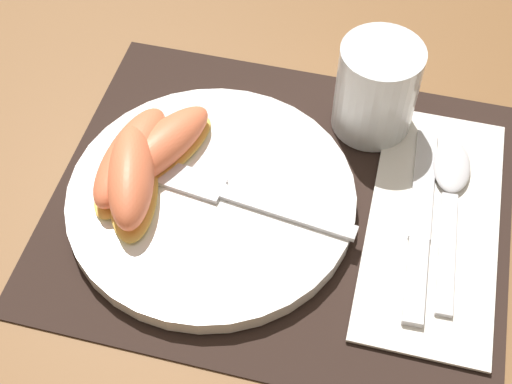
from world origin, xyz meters
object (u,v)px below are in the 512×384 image
juice_glass (376,93)px  citrus_wedge_0 (160,149)px  citrus_wedge_2 (131,178)px  knife (420,225)px  citrus_wedge_1 (131,158)px  plate (212,198)px  fork (231,194)px  spoon (451,188)px

juice_glass → citrus_wedge_0: bearing=-149.6°
citrus_wedge_0 → citrus_wedge_2: citrus_wedge_2 is taller
knife → citrus_wedge_1: 0.26m
plate → citrus_wedge_0: citrus_wedge_0 is taller
fork → citrus_wedge_0: citrus_wedge_0 is taller
plate → fork: size_ratio=1.29×
citrus_wedge_1 → citrus_wedge_2: size_ratio=1.03×
knife → citrus_wedge_2: 0.25m
citrus_wedge_0 → citrus_wedge_2: size_ratio=1.07×
juice_glass → spoon: juice_glass is taller
plate → fork: bearing=2.5°
plate → spoon: 0.21m
knife → spoon: 0.05m
spoon → fork: bearing=-161.6°
spoon → citrus_wedge_2: citrus_wedge_2 is taller
spoon → citrus_wedge_1: bearing=-169.0°
knife → citrus_wedge_1: (-0.26, -0.01, 0.03)m
plate → citrus_wedge_0: size_ratio=1.95×
fork → citrus_wedge_1: 0.09m
plate → knife: bearing=5.5°
knife → citrus_wedge_2: size_ratio=1.68×
knife → plate: bearing=-174.5°
knife → fork: bearing=-174.2°
citrus_wedge_1 → citrus_wedge_2: bearing=-68.8°
citrus_wedge_1 → citrus_wedge_2: citrus_wedge_2 is taller
fork → citrus_wedge_1: (-0.09, 0.01, 0.01)m
fork → spoon: bearing=18.4°
spoon → fork: size_ratio=0.93×
spoon → fork: 0.20m
plate → spoon: (0.20, 0.06, -0.00)m
juice_glass → citrus_wedge_0: (-0.18, -0.10, -0.01)m
juice_glass → spoon: size_ratio=0.50×
juice_glass → citrus_wedge_2: size_ratio=0.76×
spoon → citrus_wedge_0: size_ratio=1.41×
juice_glass → knife: size_ratio=0.45×
juice_glass → citrus_wedge_1: juice_glass is taller
fork → citrus_wedge_0: bearing=160.7°
knife → juice_glass: bearing=117.8°
spoon → citrus_wedge_2: 0.28m
spoon → knife: bearing=-115.9°
juice_glass → fork: bearing=-129.0°
knife → fork: fork is taller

